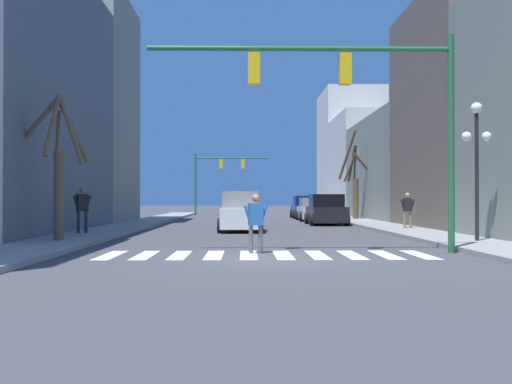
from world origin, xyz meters
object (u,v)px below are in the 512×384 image
object	(u,v)px
traffic_signal_near	(357,91)
pedestrian_crossing_street	(256,218)
street_tree_left_near	(355,181)
car_parked_left_near	(314,210)
pedestrian_on_left_sidewalk	(408,207)
car_parked_left_mid	(240,213)
street_lamp_right_corner	(477,143)
traffic_signal_far	(218,170)
pedestrian_on_right_sidewalk	(82,206)
street_tree_right_mid	(58,165)
car_driving_toward_lane	(326,211)
car_parked_right_far	(306,208)

from	to	relation	value
traffic_signal_near	pedestrian_crossing_street	bearing A→B (deg)	179.52
traffic_signal_near	street_tree_left_near	bearing A→B (deg)	79.64
car_parked_left_near	pedestrian_on_left_sidewalk	world-z (taller)	pedestrian_on_left_sidewalk
car_parked_left_mid	pedestrian_crossing_street	size ratio (longest dim) A/B	2.63
street_lamp_right_corner	pedestrian_crossing_street	world-z (taller)	street_lamp_right_corner
traffic_signal_far	pedestrian_on_left_sidewalk	xyz separation A→B (m)	(9.88, -27.72, -3.01)
pedestrian_on_right_sidewalk	traffic_signal_near	bearing A→B (deg)	103.66
pedestrian_on_right_sidewalk	street_tree_right_mid	xyz separation A→B (m)	(0.29, -3.99, 1.35)
car_driving_toward_lane	car_parked_left_near	bearing A→B (deg)	-0.06
car_parked_left_near	car_driving_toward_lane	bearing A→B (deg)	179.94
pedestrian_crossing_street	street_lamp_right_corner	bearing A→B (deg)	-177.67
pedestrian_on_right_sidewalk	street_tree_left_near	bearing A→B (deg)	-168.19
traffic_signal_near	pedestrian_on_right_sidewalk	world-z (taller)	traffic_signal_near
street_lamp_right_corner	pedestrian_on_left_sidewalk	bearing A→B (deg)	89.64
pedestrian_on_right_sidewalk	street_tree_left_near	world-z (taller)	street_tree_left_near
traffic_signal_near	pedestrian_crossing_street	xyz separation A→B (m)	(-2.76, 0.02, -3.45)
street_lamp_right_corner	car_parked_right_far	distance (m)	27.07
car_driving_toward_lane	pedestrian_on_left_sidewalk	size ratio (longest dim) A/B	2.65
car_driving_toward_lane	traffic_signal_far	bearing A→B (deg)	18.92
pedestrian_on_left_sidewalk	street_tree_right_mid	size ratio (longest dim) A/B	0.34
street_lamp_right_corner	street_tree_left_near	size ratio (longest dim) A/B	0.73
traffic_signal_far	car_parked_left_near	size ratio (longest dim) A/B	1.50
car_driving_toward_lane	car_parked_right_far	distance (m)	11.65
car_parked_left_near	street_tree_right_mid	xyz separation A→B (m)	(-10.67, -20.83, 1.83)
pedestrian_on_left_sidewalk	pedestrian_crossing_street	world-z (taller)	pedestrian_on_left_sidewalk
traffic_signal_far	street_lamp_right_corner	bearing A→B (deg)	-74.72
traffic_signal_near	street_tree_left_near	size ratio (longest dim) A/B	1.40
street_lamp_right_corner	street_tree_right_mid	xyz separation A→B (m)	(-13.37, 0.57, -0.69)
pedestrian_crossing_street	street_tree_right_mid	bearing A→B (deg)	-45.02
pedestrian_crossing_street	traffic_signal_near	bearing A→B (deg)	161.39
car_parked_left_near	street_tree_right_mid	bearing A→B (deg)	152.88
car_parked_left_near	traffic_signal_near	bearing A→B (deg)	176.20
car_parked_right_far	street_tree_right_mid	distance (m)	28.40
traffic_signal_near	car_parked_left_near	xyz separation A→B (m)	(1.60, 24.06, -3.67)
car_parked_right_far	pedestrian_on_left_sidewalk	size ratio (longest dim) A/B	2.85
traffic_signal_far	pedestrian_crossing_street	size ratio (longest dim) A/B	4.23
car_parked_left_near	pedestrian_on_left_sidewalk	bearing A→B (deg)	-168.20
street_tree_right_mid	car_parked_right_far	bearing A→B (deg)	67.88
traffic_signal_far	street_lamp_right_corner	world-z (taller)	traffic_signal_far
traffic_signal_far	car_parked_left_mid	size ratio (longest dim) A/B	1.61
pedestrian_on_left_sidewalk	street_tree_right_mid	world-z (taller)	street_tree_right_mid
pedestrian_crossing_street	street_tree_right_mid	distance (m)	7.26
pedestrian_on_right_sidewalk	traffic_signal_far	bearing A→B (deg)	-135.71
traffic_signal_far	pedestrian_on_left_sidewalk	world-z (taller)	traffic_signal_far
street_lamp_right_corner	pedestrian_crossing_street	bearing A→B (deg)	-159.54
car_parked_left_mid	pedestrian_on_left_sidewalk	size ratio (longest dim) A/B	2.62
street_lamp_right_corner	pedestrian_crossing_street	size ratio (longest dim) A/B	2.74
traffic_signal_far	pedestrian_on_left_sidewalk	size ratio (longest dim) A/B	4.22
traffic_signal_near	car_driving_toward_lane	bearing A→B (deg)	84.90
street_lamp_right_corner	pedestrian_crossing_street	xyz separation A→B (m)	(-7.05, -2.63, -2.30)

